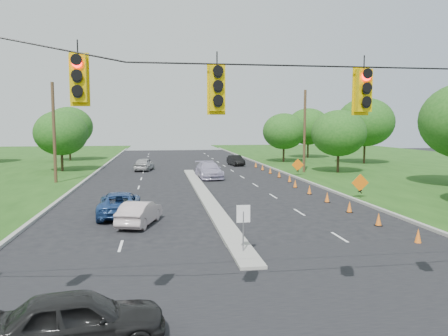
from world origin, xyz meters
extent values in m
plane|color=black|center=(0.00, 0.00, 0.00)|extent=(160.00, 160.00, 0.00)
cube|color=black|center=(0.00, 0.00, 0.00)|extent=(160.00, 14.00, 0.02)
cube|color=gray|center=(-10.10, 30.00, 0.00)|extent=(0.25, 110.00, 0.16)
cube|color=gray|center=(10.10, 30.00, 0.00)|extent=(0.25, 110.00, 0.16)
cube|color=gray|center=(0.00, 21.00, 0.00)|extent=(1.00, 34.00, 0.18)
cylinder|color=gray|center=(0.00, 6.00, 0.90)|extent=(0.06, 0.06, 1.80)
cube|color=white|center=(0.00, 6.00, 1.70)|extent=(0.55, 0.04, 0.70)
cylinder|color=black|center=(0.00, -1.00, 7.00)|extent=(24.00, 0.04, 0.04)
cube|color=#EAC003|center=(-5.00, -1.00, 6.22)|extent=(0.34, 0.24, 1.00)
cube|color=#EAC003|center=(-2.00, -1.00, 6.05)|extent=(0.34, 0.24, 1.00)
cube|color=#EAC003|center=(1.50, -1.00, 6.05)|extent=(0.34, 0.24, 1.00)
cylinder|color=#422D1C|center=(-12.50, 30.00, 4.50)|extent=(0.28, 0.28, 9.00)
cylinder|color=#422D1C|center=(12.50, 35.00, 4.50)|extent=(0.28, 0.28, 9.00)
cone|color=orange|center=(7.96, 6.50, 0.35)|extent=(0.32, 0.32, 0.70)
cone|color=orange|center=(7.96, 10.00, 0.35)|extent=(0.32, 0.32, 0.70)
cone|color=orange|center=(7.96, 13.50, 0.35)|extent=(0.32, 0.32, 0.70)
cone|color=orange|center=(7.96, 17.00, 0.35)|extent=(0.32, 0.32, 0.70)
cone|color=orange|center=(7.96, 20.50, 0.35)|extent=(0.32, 0.32, 0.70)
cone|color=orange|center=(7.96, 24.00, 0.35)|extent=(0.32, 0.32, 0.70)
cone|color=orange|center=(8.56, 27.50, 0.35)|extent=(0.32, 0.32, 0.70)
cone|color=orange|center=(8.56, 31.00, 0.35)|extent=(0.32, 0.32, 0.70)
cone|color=orange|center=(8.56, 34.50, 0.35)|extent=(0.32, 0.32, 0.70)
cone|color=orange|center=(8.56, 38.00, 0.35)|extent=(0.32, 0.32, 0.70)
cone|color=orange|center=(8.56, 41.50, 0.35)|extent=(0.32, 0.32, 0.70)
cube|color=black|center=(10.80, 18.00, 0.55)|extent=(0.06, 0.58, 0.26)
cube|color=black|center=(10.80, 18.00, 0.55)|extent=(0.06, 0.58, 0.26)
cube|color=orange|center=(10.80, 18.00, 1.15)|extent=(1.27, 0.05, 1.27)
cube|color=black|center=(10.80, 32.00, 0.55)|extent=(0.06, 0.58, 0.26)
cube|color=black|center=(10.80, 32.00, 0.55)|extent=(0.06, 0.58, 0.26)
cube|color=orange|center=(10.80, 32.00, 1.15)|extent=(1.27, 0.05, 1.27)
cylinder|color=black|center=(-14.00, 40.00, 1.26)|extent=(0.28, 0.28, 2.52)
ellipsoid|color=#194C14|center=(-14.00, 40.00, 4.34)|extent=(5.88, 5.88, 5.04)
cylinder|color=black|center=(-16.00, 55.00, 1.44)|extent=(0.28, 0.28, 2.88)
ellipsoid|color=#194C14|center=(-16.00, 55.00, 4.96)|extent=(6.72, 6.72, 5.76)
cylinder|color=black|center=(16.00, 34.00, 1.26)|extent=(0.28, 0.28, 2.52)
ellipsoid|color=#194C14|center=(16.00, 34.00, 4.34)|extent=(5.88, 5.88, 5.04)
cylinder|color=black|center=(24.00, 44.00, 1.62)|extent=(0.28, 0.28, 3.24)
ellipsoid|color=#194C14|center=(24.00, 44.00, 5.58)|extent=(7.56, 7.56, 6.48)
cylinder|color=black|center=(20.00, 55.00, 1.44)|extent=(0.28, 0.28, 2.88)
ellipsoid|color=#194C14|center=(20.00, 55.00, 4.96)|extent=(6.72, 6.72, 5.76)
cylinder|color=black|center=(14.00, 48.00, 1.26)|extent=(0.28, 0.28, 2.52)
ellipsoid|color=#194C14|center=(14.00, 48.00, 4.34)|extent=(5.88, 5.88, 5.04)
imported|color=black|center=(-5.24, -0.63, 0.69)|extent=(4.26, 2.25, 1.38)
imported|color=#C2AEAD|center=(-4.34, 12.10, 0.64)|extent=(2.40, 4.12, 1.28)
imported|color=navy|center=(-5.57, 14.59, 0.71)|extent=(2.59, 5.19, 1.41)
imported|color=#B0A7C5|center=(1.58, 31.59, 0.79)|extent=(2.58, 5.60, 1.59)
imported|color=#9E9E9E|center=(-4.94, 39.86, 0.73)|extent=(2.53, 4.55, 1.46)
imported|color=black|center=(6.58, 44.56, 0.66)|extent=(1.85, 4.15, 1.32)
camera|label=1|loc=(-3.33, -10.85, 5.25)|focal=35.00mm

